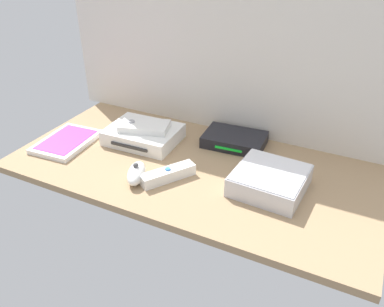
{
  "coord_description": "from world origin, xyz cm",
  "views": [
    {
      "loc": [
        40.76,
        -81.81,
        58.47
      ],
      "look_at": [
        0.0,
        0.0,
        4.0
      ],
      "focal_mm": 36.93,
      "sensor_mm": 36.0,
      "label": 1
    }
  ],
  "objects": [
    {
      "name": "game_console",
      "position": [
        -19.55,
        6.2,
        2.2
      ],
      "size": [
        21.6,
        17.13,
        4.4
      ],
      "rotation": [
        0.0,
        0.0,
        0.04
      ],
      "color": "white",
      "rests_on": "ground_plane"
    },
    {
      "name": "network_router",
      "position": [
        6.05,
        16.41,
        1.7
      ],
      "size": [
        18.85,
        13.34,
        3.4
      ],
      "rotation": [
        0.0,
        0.0,
        0.07
      ],
      "color": "black",
      "rests_on": "ground_plane"
    },
    {
      "name": "game_case",
      "position": [
        -39.41,
        -5.67,
        0.76
      ],
      "size": [
        14.93,
        19.93,
        1.56
      ],
      "rotation": [
        0.0,
        0.0,
        0.07
      ],
      "color": "white",
      "rests_on": "ground_plane"
    },
    {
      "name": "back_wall",
      "position": [
        0.0,
        24.6,
        32.0
      ],
      "size": [
        110.0,
        1.2,
        64.0
      ],
      "primitive_type": "cube",
      "color": "silver",
      "rests_on": "ground"
    },
    {
      "name": "remote_wand",
      "position": [
        -2.69,
        -8.53,
        1.51
      ],
      "size": [
        11.03,
        14.4,
        3.4
      ],
      "rotation": [
        0.0,
        0.0,
        -0.57
      ],
      "color": "white",
      "rests_on": "ground_plane"
    },
    {
      "name": "remote_nunchuk",
      "position": [
        -9.91,
        -12.3,
        2.04
      ],
      "size": [
        7.82,
        10.92,
        5.1
      ],
      "rotation": [
        0.0,
        0.0,
        0.38
      ],
      "color": "white",
      "rests_on": "ground_plane"
    },
    {
      "name": "remote_classic_pad",
      "position": [
        -18.71,
        5.8,
        5.41
      ],
      "size": [
        16.01,
        11.53,
        2.4
      ],
      "rotation": [
        0.0,
        0.0,
        0.27
      ],
      "color": "white",
      "rests_on": "game_console"
    },
    {
      "name": "ground_plane",
      "position": [
        0.0,
        0.0,
        -1.0
      ],
      "size": [
        100.0,
        48.0,
        2.0
      ],
      "primitive_type": "cube",
      "color": "#9E7F5B",
      "rests_on": "ground"
    },
    {
      "name": "mini_computer",
      "position": [
        22.07,
        -0.91,
        2.64
      ],
      "size": [
        17.85,
        17.85,
        5.3
      ],
      "rotation": [
        0.0,
        0.0,
        -0.05
      ],
      "color": "silver",
      "rests_on": "ground_plane"
    }
  ]
}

